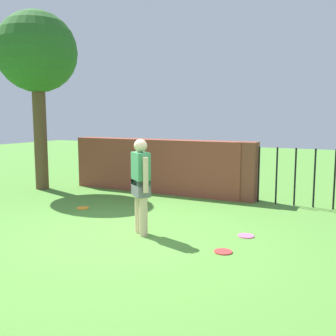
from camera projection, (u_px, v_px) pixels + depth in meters
The scene contains 8 objects.
ground_plane at pixel (127, 237), 6.53m from camera, with size 40.00×40.00×0.00m, color #4C8433.
brick_wall at pixel (155, 166), 10.36m from camera, with size 4.78×0.50×1.40m, color brown.
tree at pixel (37, 55), 10.40m from camera, with size 2.13×2.13×4.76m.
person at pixel (141, 182), 6.56m from camera, with size 0.45×0.39×1.62m.
fence_gate at pixel (305, 175), 8.64m from camera, with size 3.02×0.44×1.40m.
frisbee_orange at pixel (83, 208), 8.54m from camera, with size 0.27×0.27×0.02m, color orange.
frisbee_pink at pixel (246, 236), 6.55m from camera, with size 0.27×0.27×0.02m, color pink.
frisbee_red at pixel (223, 252), 5.78m from camera, with size 0.27×0.27×0.02m, color red.
Camera 1 is at (3.52, -5.30, 1.99)m, focal length 41.89 mm.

